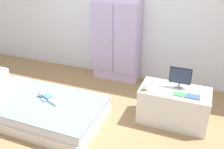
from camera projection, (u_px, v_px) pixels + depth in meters
ground_plane at (85, 127)px, 3.06m from camera, size 10.00×10.00×0.02m
bed at (41, 110)px, 3.14m from camera, size 1.62×0.89×0.27m
pillow at (2, 90)px, 3.27m from camera, size 0.32×0.64×0.05m
doll at (45, 96)px, 3.13m from camera, size 0.38×0.20×0.10m
wardrobe at (116, 40)px, 3.95m from camera, size 0.77×0.29×1.38m
tv_stand at (173, 106)px, 3.06m from camera, size 0.85×0.45×0.46m
tv_monitor at (180, 76)px, 2.94m from camera, size 0.26×0.10×0.27m
rocking_horse_toy at (145, 87)px, 2.92m from camera, size 0.09×0.04×0.11m
book_green at (180, 94)px, 2.85m from camera, size 0.14×0.09×0.01m
book_blue at (193, 97)px, 2.79m from camera, size 0.16×0.10×0.02m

